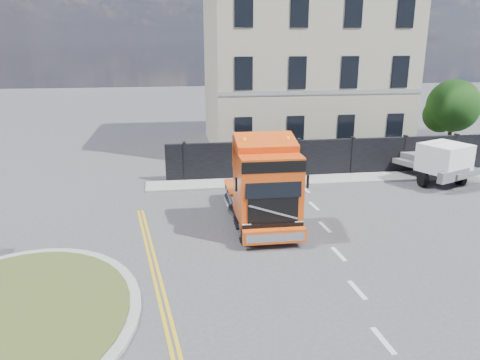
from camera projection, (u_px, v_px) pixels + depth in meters
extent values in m
plane|color=#424244|center=(253.00, 254.00, 16.11)|extent=(120.00, 120.00, 0.00)
cylinder|color=#999994|center=(10.00, 319.00, 12.28)|extent=(6.80, 6.80, 0.12)
cylinder|color=#36471C|center=(9.00, 316.00, 12.26)|extent=(6.20, 6.20, 0.05)
cube|color=black|center=(334.00, 157.00, 25.17)|extent=(18.00, 0.25, 2.00)
cube|color=silver|center=(479.00, 152.00, 26.34)|extent=(2.60, 0.12, 2.00)
cube|color=#BEB697|center=(300.00, 64.00, 30.97)|extent=(12.00, 10.00, 11.00)
cylinder|color=#382619|center=(449.00, 138.00, 29.12)|extent=(0.24, 0.24, 2.40)
sphere|color=#173610|center=(453.00, 106.00, 28.54)|extent=(3.20, 3.20, 3.20)
sphere|color=#173610|center=(441.00, 115.00, 29.03)|extent=(2.20, 2.20, 2.20)
cube|color=#999994|center=(339.00, 179.00, 24.59)|extent=(20.00, 1.60, 0.12)
cube|color=black|center=(259.00, 203.00, 19.20)|extent=(2.23, 5.67, 0.40)
cube|color=#F04F10|center=(267.00, 185.00, 17.34)|extent=(2.26, 2.35, 2.52)
cube|color=#F04F10|center=(263.00, 152.00, 17.94)|extent=(2.25, 0.82, 1.26)
cube|color=black|center=(274.00, 185.00, 16.15)|extent=(1.98, 0.06, 0.94)
cube|color=#F04F10|center=(274.00, 236.00, 16.39)|extent=(2.25, 0.32, 0.49)
cylinder|color=black|center=(244.00, 230.00, 16.95)|extent=(0.29, 0.94, 0.94)
cylinder|color=gray|center=(244.00, 230.00, 16.95)|extent=(0.33, 0.52, 0.51)
cylinder|color=black|center=(296.00, 227.00, 17.21)|extent=(0.29, 0.94, 0.94)
cylinder|color=gray|center=(296.00, 227.00, 17.21)|extent=(0.33, 0.52, 0.51)
cylinder|color=black|center=(233.00, 201.00, 19.98)|extent=(0.29, 0.94, 0.94)
cylinder|color=gray|center=(233.00, 201.00, 19.98)|extent=(0.33, 0.52, 0.51)
cylinder|color=black|center=(277.00, 199.00, 20.24)|extent=(0.29, 0.94, 0.94)
cylinder|color=gray|center=(277.00, 199.00, 20.24)|extent=(0.33, 0.52, 0.51)
cylinder|color=black|center=(230.00, 193.00, 21.00)|extent=(0.29, 0.94, 0.94)
cylinder|color=gray|center=(230.00, 193.00, 21.00)|extent=(0.33, 0.52, 0.51)
cylinder|color=black|center=(272.00, 191.00, 21.26)|extent=(0.29, 0.94, 0.94)
cylinder|color=gray|center=(272.00, 191.00, 21.26)|extent=(0.33, 0.52, 0.51)
cube|color=slate|center=(426.00, 163.00, 24.95)|extent=(3.94, 5.55, 0.27)
cube|color=white|center=(444.00, 158.00, 23.22)|extent=(2.65, 2.59, 1.40)
cylinder|color=black|center=(423.00, 179.00, 23.39)|extent=(0.27, 0.75, 0.75)
cylinder|color=black|center=(461.00, 178.00, 23.67)|extent=(0.27, 0.75, 0.75)
cylinder|color=black|center=(393.00, 163.00, 26.45)|extent=(0.27, 0.75, 0.75)
cylinder|color=black|center=(427.00, 162.00, 26.73)|extent=(0.27, 0.75, 0.75)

